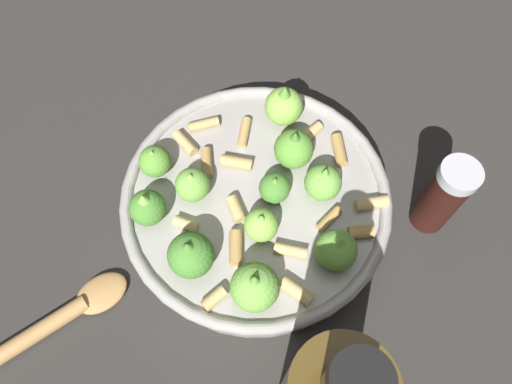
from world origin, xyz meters
TOP-DOWN VIEW (x-y plane):
  - ground_plane at (0.00, 0.00)m, footprint 2.40×2.40m
  - cooking_pan at (-0.00, -0.00)m, footprint 0.26×0.26m
  - pepper_shaker at (0.14, -0.12)m, footprint 0.04×0.04m
  - wooden_spoon at (-0.24, 0.04)m, footprint 0.23×0.05m

SIDE VIEW (x-z plane):
  - ground_plane at x=0.00m, z-range 0.00..0.00m
  - wooden_spoon at x=-0.24m, z-range 0.00..0.02m
  - cooking_pan at x=0.00m, z-range -0.01..0.08m
  - pepper_shaker at x=0.14m, z-range 0.00..0.10m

